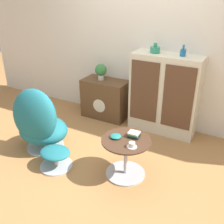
# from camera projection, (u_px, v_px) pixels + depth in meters

# --- Properties ---
(ground_plane) EXTENTS (12.00, 12.00, 0.00)m
(ground_plane) POSITION_uv_depth(u_px,v_px,m) (101.00, 161.00, 3.33)
(ground_plane) COLOR #A87542
(wall_back) EXTENTS (6.40, 0.06, 2.60)m
(wall_back) POSITION_uv_depth(u_px,v_px,m) (148.00, 39.00, 3.83)
(wall_back) COLOR silver
(wall_back) RESTS_ON ground_plane
(sideboard) EXTENTS (0.98, 0.38, 1.17)m
(sideboard) POSITION_uv_depth(u_px,v_px,m) (164.00, 94.00, 3.80)
(sideboard) COLOR beige
(sideboard) RESTS_ON ground_plane
(tv_console) EXTENTS (0.74, 0.40, 0.64)m
(tv_console) POSITION_uv_depth(u_px,v_px,m) (105.00, 99.00, 4.34)
(tv_console) COLOR brown
(tv_console) RESTS_ON ground_plane
(egg_chair) EXTENTS (0.69, 0.63, 0.90)m
(egg_chair) POSITION_uv_depth(u_px,v_px,m) (39.00, 123.00, 3.41)
(egg_chair) COLOR #B7B7BC
(egg_chair) RESTS_ON ground_plane
(ottoman) EXTENTS (0.40, 0.40, 0.25)m
(ottoman) POSITION_uv_depth(u_px,v_px,m) (55.00, 156.00, 3.17)
(ottoman) COLOR #B7B7BC
(ottoman) RESTS_ON ground_plane
(coffee_table) EXTENTS (0.56, 0.56, 0.48)m
(coffee_table) POSITION_uv_depth(u_px,v_px,m) (126.00, 155.00, 2.99)
(coffee_table) COLOR #B7B7BC
(coffee_table) RESTS_ON ground_plane
(vase_leftmost) EXTENTS (0.14, 0.14, 0.14)m
(vase_leftmost) POSITION_uv_depth(u_px,v_px,m) (155.00, 49.00, 3.61)
(vase_leftmost) COLOR #2D8E6B
(vase_leftmost) RESTS_ON sideboard
(vase_inner_left) EXTENTS (0.08, 0.08, 0.15)m
(vase_inner_left) POSITION_uv_depth(u_px,v_px,m) (183.00, 52.00, 3.44)
(vase_inner_left) COLOR #196699
(vase_inner_left) RESTS_ON sideboard
(potted_plant) EXTENTS (0.19, 0.19, 0.26)m
(potted_plant) POSITION_uv_depth(u_px,v_px,m) (101.00, 71.00, 4.16)
(potted_plant) COLOR silver
(potted_plant) RESTS_ON tv_console
(teacup) EXTENTS (0.11, 0.11, 0.06)m
(teacup) POSITION_uv_depth(u_px,v_px,m) (132.00, 145.00, 2.76)
(teacup) COLOR silver
(teacup) RESTS_ON coffee_table
(book_stack) EXTENTS (0.14, 0.12, 0.06)m
(book_stack) POSITION_uv_depth(u_px,v_px,m) (134.00, 134.00, 2.94)
(book_stack) COLOR black
(book_stack) RESTS_ON coffee_table
(bowl) EXTENTS (0.13, 0.13, 0.04)m
(bowl) POSITION_uv_depth(u_px,v_px,m) (116.00, 136.00, 2.93)
(bowl) COLOR #1E7A70
(bowl) RESTS_ON coffee_table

